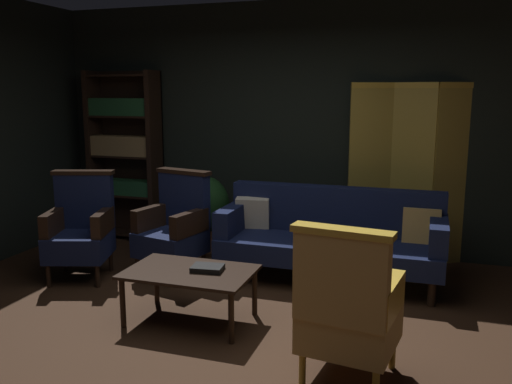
{
  "coord_description": "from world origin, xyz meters",
  "views": [
    {
      "loc": [
        1.43,
        -3.56,
        1.82
      ],
      "look_at": [
        0.0,
        0.8,
        0.95
      ],
      "focal_mm": 37.78,
      "sensor_mm": 36.0,
      "label": 1
    }
  ],
  "objects_px": {
    "armchair_wing_right": "(175,227)",
    "coffee_table": "(190,276)",
    "velvet_couch": "(331,234)",
    "book_black_cloth": "(208,268)",
    "folding_screen": "(411,171)",
    "armchair_gilt_accent": "(348,308)",
    "potted_plant": "(204,208)",
    "bookshelf": "(125,151)",
    "armchair_wing_left": "(81,228)"
  },
  "relations": [
    {
      "from": "armchair_gilt_accent",
      "to": "armchair_wing_right",
      "type": "xyz_separation_m",
      "value": [
        -1.94,
        1.5,
        0.0
      ]
    },
    {
      "from": "velvet_couch",
      "to": "book_black_cloth",
      "type": "xyz_separation_m",
      "value": [
        -0.75,
        -1.28,
        -0.01
      ]
    },
    {
      "from": "velvet_couch",
      "to": "armchair_wing_left",
      "type": "bearing_deg",
      "value": -163.36
    },
    {
      "from": "coffee_table",
      "to": "armchair_gilt_accent",
      "type": "height_order",
      "value": "armchair_gilt_accent"
    },
    {
      "from": "bookshelf",
      "to": "velvet_couch",
      "type": "relative_size",
      "value": 0.97
    },
    {
      "from": "velvet_couch",
      "to": "armchair_wing_left",
      "type": "relative_size",
      "value": 2.04
    },
    {
      "from": "coffee_table",
      "to": "potted_plant",
      "type": "relative_size",
      "value": 1.15
    },
    {
      "from": "velvet_couch",
      "to": "coffee_table",
      "type": "xyz_separation_m",
      "value": [
        -0.88,
        -1.32,
        -0.08
      ]
    },
    {
      "from": "armchair_wing_right",
      "to": "book_black_cloth",
      "type": "height_order",
      "value": "armchair_wing_right"
    },
    {
      "from": "folding_screen",
      "to": "armchair_wing_right",
      "type": "bearing_deg",
      "value": -151.72
    },
    {
      "from": "armchair_wing_right",
      "to": "bookshelf",
      "type": "bearing_deg",
      "value": 137.78
    },
    {
      "from": "folding_screen",
      "to": "armchair_gilt_accent",
      "type": "relative_size",
      "value": 1.83
    },
    {
      "from": "book_black_cloth",
      "to": "bookshelf",
      "type": "bearing_deg",
      "value": 134.04
    },
    {
      "from": "armchair_wing_right",
      "to": "velvet_couch",
      "type": "bearing_deg",
      "value": 13.08
    },
    {
      "from": "coffee_table",
      "to": "armchair_wing_left",
      "type": "bearing_deg",
      "value": 156.93
    },
    {
      "from": "potted_plant",
      "to": "book_black_cloth",
      "type": "bearing_deg",
      "value": -65.72
    },
    {
      "from": "armchair_wing_left",
      "to": "armchair_wing_right",
      "type": "distance_m",
      "value": 0.91
    },
    {
      "from": "folding_screen",
      "to": "book_black_cloth",
      "type": "distance_m",
      "value": 2.6
    },
    {
      "from": "folding_screen",
      "to": "potted_plant",
      "type": "relative_size",
      "value": 2.19
    },
    {
      "from": "folding_screen",
      "to": "book_black_cloth",
      "type": "xyz_separation_m",
      "value": [
        -1.43,
        -2.11,
        -0.54
      ]
    },
    {
      "from": "folding_screen",
      "to": "bookshelf",
      "type": "height_order",
      "value": "bookshelf"
    },
    {
      "from": "folding_screen",
      "to": "velvet_couch",
      "type": "bearing_deg",
      "value": -129.67
    },
    {
      "from": "armchair_gilt_accent",
      "to": "armchair_wing_right",
      "type": "relative_size",
      "value": 1.0
    },
    {
      "from": "armchair_wing_right",
      "to": "potted_plant",
      "type": "height_order",
      "value": "armchair_wing_right"
    },
    {
      "from": "velvet_couch",
      "to": "potted_plant",
      "type": "bearing_deg",
      "value": 162.11
    },
    {
      "from": "folding_screen",
      "to": "book_black_cloth",
      "type": "relative_size",
      "value": 7.84
    },
    {
      "from": "bookshelf",
      "to": "armchair_gilt_accent",
      "type": "relative_size",
      "value": 1.97
    },
    {
      "from": "potted_plant",
      "to": "folding_screen",
      "type": "bearing_deg",
      "value": 8.33
    },
    {
      "from": "potted_plant",
      "to": "book_black_cloth",
      "type": "distance_m",
      "value": 1.95
    },
    {
      "from": "armchair_wing_left",
      "to": "coffee_table",
      "type": "bearing_deg",
      "value": -23.07
    },
    {
      "from": "folding_screen",
      "to": "armchair_gilt_accent",
      "type": "bearing_deg",
      "value": -95.23
    },
    {
      "from": "folding_screen",
      "to": "coffee_table",
      "type": "distance_m",
      "value": 2.73
    },
    {
      "from": "armchair_wing_right",
      "to": "coffee_table",
      "type": "bearing_deg",
      "value": -57.56
    },
    {
      "from": "potted_plant",
      "to": "book_black_cloth",
      "type": "height_order",
      "value": "potted_plant"
    },
    {
      "from": "bookshelf",
      "to": "potted_plant",
      "type": "height_order",
      "value": "bookshelf"
    },
    {
      "from": "coffee_table",
      "to": "folding_screen",
      "type": "bearing_deg",
      "value": 53.86
    },
    {
      "from": "coffee_table",
      "to": "book_black_cloth",
      "type": "distance_m",
      "value": 0.16
    },
    {
      "from": "bookshelf",
      "to": "potted_plant",
      "type": "relative_size",
      "value": 2.37
    },
    {
      "from": "armchair_wing_right",
      "to": "potted_plant",
      "type": "xyz_separation_m",
      "value": [
        -0.05,
        0.85,
        0.01
      ]
    },
    {
      "from": "coffee_table",
      "to": "potted_plant",
      "type": "xyz_separation_m",
      "value": [
        -0.67,
        1.82,
        0.13
      ]
    },
    {
      "from": "armchair_wing_right",
      "to": "folding_screen",
      "type": "bearing_deg",
      "value": 28.28
    },
    {
      "from": "potted_plant",
      "to": "book_black_cloth",
      "type": "relative_size",
      "value": 3.58
    },
    {
      "from": "coffee_table",
      "to": "armchair_gilt_accent",
      "type": "distance_m",
      "value": 1.43
    },
    {
      "from": "armchair_gilt_accent",
      "to": "armchair_wing_left",
      "type": "bearing_deg",
      "value": 157.48
    },
    {
      "from": "armchair_wing_right",
      "to": "potted_plant",
      "type": "bearing_deg",
      "value": 93.37
    },
    {
      "from": "velvet_couch",
      "to": "armchair_gilt_accent",
      "type": "distance_m",
      "value": 1.9
    },
    {
      "from": "folding_screen",
      "to": "coffee_table",
      "type": "relative_size",
      "value": 1.9
    },
    {
      "from": "bookshelf",
      "to": "armchair_gilt_accent",
      "type": "height_order",
      "value": "bookshelf"
    },
    {
      "from": "velvet_couch",
      "to": "armchair_wing_right",
      "type": "relative_size",
      "value": 2.04
    },
    {
      "from": "velvet_couch",
      "to": "book_black_cloth",
      "type": "height_order",
      "value": "velvet_couch"
    }
  ]
}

